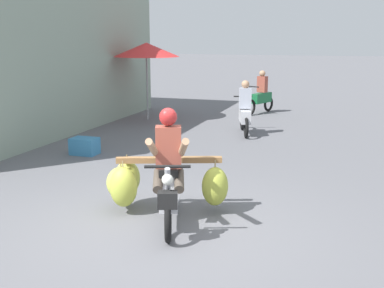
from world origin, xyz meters
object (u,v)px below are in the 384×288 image
motorbike_main_loaded (156,180)px  market_umbrella_near_shop (146,50)px  motorbike_distant_ahead_right (245,113)px  motorbike_distant_ahead_left (261,96)px  produce_crate (85,146)px

motorbike_main_loaded → market_umbrella_near_shop: size_ratio=0.79×
motorbike_main_loaded → motorbike_distant_ahead_right: motorbike_main_loaded is taller
motorbike_distant_ahead_left → market_umbrella_near_shop: (-3.04, -2.36, 1.53)m
motorbike_main_loaded → motorbike_distant_ahead_left: motorbike_main_loaded is taller
motorbike_distant_ahead_left → motorbike_main_loaded: bearing=-88.2°
motorbike_distant_ahead_right → market_umbrella_near_shop: (-3.29, 1.34, 1.53)m
motorbike_distant_ahead_right → market_umbrella_near_shop: market_umbrella_near_shop is taller
motorbike_distant_ahead_left → motorbike_distant_ahead_right: bearing=-86.2°
market_umbrella_near_shop → motorbike_distant_ahead_right: bearing=-22.2°
motorbike_distant_ahead_left → motorbike_distant_ahead_right: 3.72m
motorbike_main_loaded → motorbike_distant_ahead_left: size_ratio=1.19×
motorbike_main_loaded → produce_crate: motorbike_main_loaded is taller
motorbike_distant_ahead_left → market_umbrella_near_shop: size_ratio=0.67×
motorbike_distant_ahead_left → market_umbrella_near_shop: 4.15m
motorbike_distant_ahead_left → motorbike_distant_ahead_right: same height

